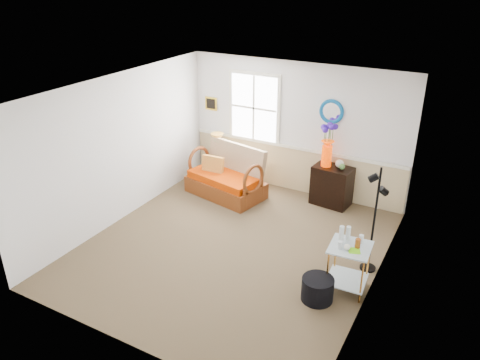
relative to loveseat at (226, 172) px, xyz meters
The scene contains 19 objects.
floor 1.99m from the loveseat, 56.24° to the right, with size 4.50×5.00×0.01m, color brown.
ceiling 2.86m from the loveseat, 56.24° to the right, with size 4.50×5.00×0.01m, color white.
walls 2.09m from the loveseat, 56.24° to the right, with size 4.51×5.01×2.60m.
wainscot 1.39m from the loveseat, 39.39° to the left, with size 4.46×0.02×0.90m, color tan.
chair_rail 1.44m from the loveseat, 39.06° to the left, with size 4.46×0.04×0.06m, color white.
window 1.42m from the loveseat, 78.90° to the left, with size 1.14×0.06×1.44m, color white, non-canonical shape.
picture 1.62m from the loveseat, 134.03° to the left, with size 0.28×0.03×0.28m, color gold.
mirror 2.34m from the loveseat, 26.40° to the left, with size 0.47×0.47×0.07m, color #087EB8.
loveseat is the anchor object (origin of this frame).
throw_pillow 0.30m from the loveseat, behind, with size 0.44×0.11×0.44m, color #C4631F, non-canonical shape.
lamp_stand 0.84m from the loveseat, 130.68° to the left, with size 0.31×0.31×0.55m, color black, non-canonical shape.
table_lamp 0.84m from the loveseat, 132.75° to the left, with size 0.26×0.26×0.48m, color #B07A2C, non-canonical shape.
potted_plant 0.72m from the loveseat, 127.68° to the left, with size 0.34×0.38×0.29m, color #4C7E39.
cabinet 2.08m from the loveseat, 17.86° to the left, with size 0.71×0.46×0.77m, color black, non-canonical shape.
flower_vase 2.05m from the loveseat, 19.09° to the left, with size 0.25×0.25×0.84m, color #D53100, non-canonical shape.
side_table 3.50m from the loveseat, 30.32° to the right, with size 0.55×0.55×0.70m, color #BB7629, non-canonical shape.
tabletop_items 3.48m from the loveseat, 30.02° to the right, with size 0.39×0.39×0.23m, color silver, non-canonical shape.
floor_lamp 3.39m from the loveseat, 19.73° to the right, with size 0.24×0.24×1.68m, color black, non-canonical shape.
ottoman 3.52m from the loveseat, 38.66° to the right, with size 0.44×0.44×0.34m, color black.
Camera 1 is at (3.23, -5.65, 4.22)m, focal length 35.00 mm.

